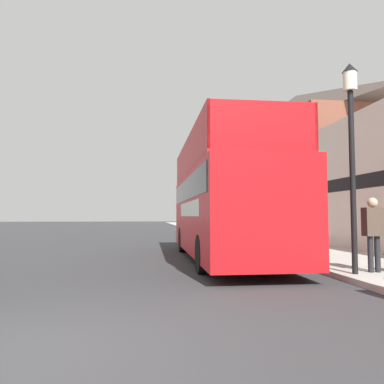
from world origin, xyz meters
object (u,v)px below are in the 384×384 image
at_px(lamp_post_second, 255,179).
at_px(lamp_post_nearest, 351,128).
at_px(tour_bus, 224,205).
at_px(pedestrian_second, 373,227).
at_px(lamp_post_third, 220,190).
at_px(parked_car_ahead_of_bus, 208,231).

bearing_deg(lamp_post_second, lamp_post_nearest, -91.22).
distance_m(tour_bus, pedestrian_second, 4.96).
bearing_deg(lamp_post_nearest, lamp_post_second, 88.78).
distance_m(lamp_post_second, lamp_post_third, 8.24).
bearing_deg(lamp_post_nearest, lamp_post_third, 89.20).
distance_m(pedestrian_second, lamp_post_second, 8.30).
bearing_deg(lamp_post_second, pedestrian_second, -86.98).
bearing_deg(tour_bus, pedestrian_second, -54.94).
bearing_deg(pedestrian_second, tour_bus, 124.16).
relative_size(tour_bus, pedestrian_second, 5.41).
xyz_separation_m(pedestrian_second, lamp_post_second, (-0.42, 8.06, 1.95)).
distance_m(lamp_post_nearest, lamp_post_third, 16.48).
relative_size(lamp_post_second, lamp_post_third, 0.98).
xyz_separation_m(lamp_post_nearest, lamp_post_third, (0.23, 16.48, -0.34)).
bearing_deg(tour_bus, lamp_post_second, 60.50).
bearing_deg(parked_car_ahead_of_bus, tour_bus, -93.74).
distance_m(tour_bus, parked_car_ahead_of_bus, 7.01).
bearing_deg(lamp_post_second, tour_bus, -120.39).
bearing_deg(lamp_post_second, lamp_post_third, 89.62).
bearing_deg(lamp_post_third, tour_bus, -101.08).
relative_size(tour_bus, lamp_post_second, 2.21).
bearing_deg(parked_car_ahead_of_bus, lamp_post_second, -58.19).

